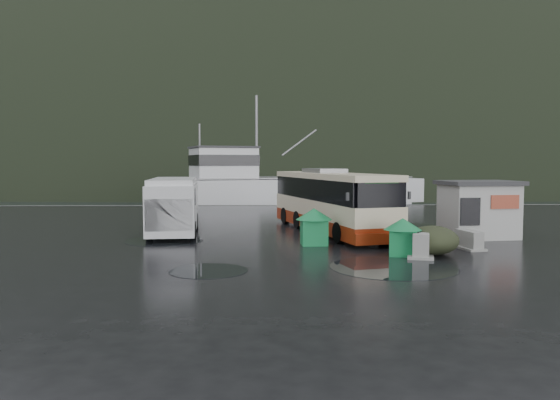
{
  "coord_description": "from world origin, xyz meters",
  "views": [
    {
      "loc": [
        -1.36,
        -22.3,
        3.37
      ],
      "look_at": [
        -0.66,
        1.62,
        1.7
      ],
      "focal_mm": 35.0,
      "sensor_mm": 36.0,
      "label": 1
    }
  ],
  "objects_px": {
    "waste_bin_left": "(402,256)",
    "ticket_kiosk": "(478,238)",
    "fishing_trawler": "(289,199)",
    "waste_bin_right": "(314,245)",
    "jersey_barrier_a": "(469,249)",
    "coach_bus": "(330,232)",
    "white_van": "(174,234)",
    "jersey_barrier_b": "(421,256)",
    "dome_tent": "(432,254)"
  },
  "relations": [
    {
      "from": "waste_bin_left",
      "to": "waste_bin_right",
      "type": "bearing_deg",
      "value": 137.56
    },
    {
      "from": "coach_bus",
      "to": "dome_tent",
      "type": "distance_m",
      "value": 7.03
    },
    {
      "from": "waste_bin_left",
      "to": "ticket_kiosk",
      "type": "xyz_separation_m",
      "value": [
        4.56,
        4.56,
        0.0
      ]
    },
    {
      "from": "fishing_trawler",
      "to": "jersey_barrier_a",
      "type": "bearing_deg",
      "value": -97.42
    },
    {
      "from": "coach_bus",
      "to": "fishing_trawler",
      "type": "bearing_deg",
      "value": 77.34
    },
    {
      "from": "white_van",
      "to": "jersey_barrier_a",
      "type": "relative_size",
      "value": 4.35
    },
    {
      "from": "dome_tent",
      "to": "jersey_barrier_a",
      "type": "distance_m",
      "value": 2.06
    },
    {
      "from": "waste_bin_left",
      "to": "ticket_kiosk",
      "type": "relative_size",
      "value": 0.42
    },
    {
      "from": "white_van",
      "to": "coach_bus",
      "type": "bearing_deg",
      "value": -1.4
    },
    {
      "from": "jersey_barrier_a",
      "to": "waste_bin_right",
      "type": "bearing_deg",
      "value": 167.77
    },
    {
      "from": "fishing_trawler",
      "to": "white_van",
      "type": "bearing_deg",
      "value": -123.13
    },
    {
      "from": "waste_bin_left",
      "to": "fishing_trawler",
      "type": "bearing_deg",
      "value": 95.01
    },
    {
      "from": "white_van",
      "to": "fishing_trawler",
      "type": "bearing_deg",
      "value": 69.74
    },
    {
      "from": "coach_bus",
      "to": "waste_bin_left",
      "type": "xyz_separation_m",
      "value": [
        1.79,
        -6.7,
        0.0
      ]
    },
    {
      "from": "waste_bin_right",
      "to": "waste_bin_left",
      "type": "bearing_deg",
      "value": -42.44
    },
    {
      "from": "dome_tent",
      "to": "fishing_trawler",
      "type": "xyz_separation_m",
      "value": [
        -3.9,
        30.44,
        0.0
      ]
    },
    {
      "from": "ticket_kiosk",
      "to": "fishing_trawler",
      "type": "height_order",
      "value": "fishing_trawler"
    },
    {
      "from": "white_van",
      "to": "jersey_barrier_a",
      "type": "distance_m",
      "value": 13.05
    },
    {
      "from": "ticket_kiosk",
      "to": "white_van",
      "type": "bearing_deg",
      "value": 166.08
    },
    {
      "from": "white_van",
      "to": "fishing_trawler",
      "type": "distance_m",
      "value": 25.44
    },
    {
      "from": "ticket_kiosk",
      "to": "jersey_barrier_b",
      "type": "height_order",
      "value": "ticket_kiosk"
    },
    {
      "from": "jersey_barrier_b",
      "to": "fishing_trawler",
      "type": "bearing_deg",
      "value": 96.11
    },
    {
      "from": "waste_bin_right",
      "to": "jersey_barrier_b",
      "type": "relative_size",
      "value": 0.84
    },
    {
      "from": "fishing_trawler",
      "to": "ticket_kiosk",
      "type": "bearing_deg",
      "value": -92.85
    },
    {
      "from": "coach_bus",
      "to": "dome_tent",
      "type": "bearing_deg",
      "value": -79.61
    },
    {
      "from": "coach_bus",
      "to": "waste_bin_right",
      "type": "bearing_deg",
      "value": -120.98
    },
    {
      "from": "waste_bin_right",
      "to": "fishing_trawler",
      "type": "relative_size",
      "value": 0.06
    },
    {
      "from": "waste_bin_left",
      "to": "jersey_barrier_b",
      "type": "xyz_separation_m",
      "value": [
        0.62,
        -0.17,
        0.0
      ]
    },
    {
      "from": "dome_tent",
      "to": "jersey_barrier_b",
      "type": "bearing_deg",
      "value": -139.36
    },
    {
      "from": "jersey_barrier_a",
      "to": "fishing_trawler",
      "type": "distance_m",
      "value": 29.9
    },
    {
      "from": "jersey_barrier_a",
      "to": "fishing_trawler",
      "type": "xyz_separation_m",
      "value": [
        -5.65,
        29.36,
        0.0
      ]
    },
    {
      "from": "white_van",
      "to": "dome_tent",
      "type": "xyz_separation_m",
      "value": [
        10.4,
        -5.84,
        0.0
      ]
    },
    {
      "from": "waste_bin_left",
      "to": "coach_bus",
      "type": "bearing_deg",
      "value": 104.94
    },
    {
      "from": "waste_bin_right",
      "to": "dome_tent",
      "type": "distance_m",
      "value": 4.78
    },
    {
      "from": "ticket_kiosk",
      "to": "jersey_barrier_a",
      "type": "distance_m",
      "value": 3.53
    },
    {
      "from": "dome_tent",
      "to": "jersey_barrier_a",
      "type": "xyz_separation_m",
      "value": [
        1.75,
        1.08,
        0.0
      ]
    },
    {
      "from": "dome_tent",
      "to": "jersey_barrier_a",
      "type": "relative_size",
      "value": 1.82
    },
    {
      "from": "waste_bin_right",
      "to": "jersey_barrier_a",
      "type": "relative_size",
      "value": 1.03
    },
    {
      "from": "white_van",
      "to": "waste_bin_left",
      "type": "distance_m",
      "value": 11.08
    },
    {
      "from": "coach_bus",
      "to": "jersey_barrier_a",
      "type": "distance_m",
      "value": 7.1
    },
    {
      "from": "white_van",
      "to": "fishing_trawler",
      "type": "xyz_separation_m",
      "value": [
        6.5,
        24.6,
        0.0
      ]
    },
    {
      "from": "white_van",
      "to": "ticket_kiosk",
      "type": "bearing_deg",
      "value": -12.16
    },
    {
      "from": "waste_bin_left",
      "to": "dome_tent",
      "type": "distance_m",
      "value": 1.25
    },
    {
      "from": "jersey_barrier_b",
      "to": "waste_bin_left",
      "type": "bearing_deg",
      "value": 164.73
    },
    {
      "from": "waste_bin_left",
      "to": "waste_bin_right",
      "type": "relative_size",
      "value": 0.91
    },
    {
      "from": "fishing_trawler",
      "to": "waste_bin_right",
      "type": "bearing_deg",
      "value": -108.84
    },
    {
      "from": "waste_bin_left",
      "to": "jersey_barrier_b",
      "type": "height_order",
      "value": "waste_bin_left"
    },
    {
      "from": "waste_bin_right",
      "to": "jersey_barrier_b",
      "type": "height_order",
      "value": "waste_bin_right"
    },
    {
      "from": "coach_bus",
      "to": "waste_bin_left",
      "type": "relative_size",
      "value": 8.01
    },
    {
      "from": "coach_bus",
      "to": "white_van",
      "type": "relative_size",
      "value": 1.73
    }
  ]
}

